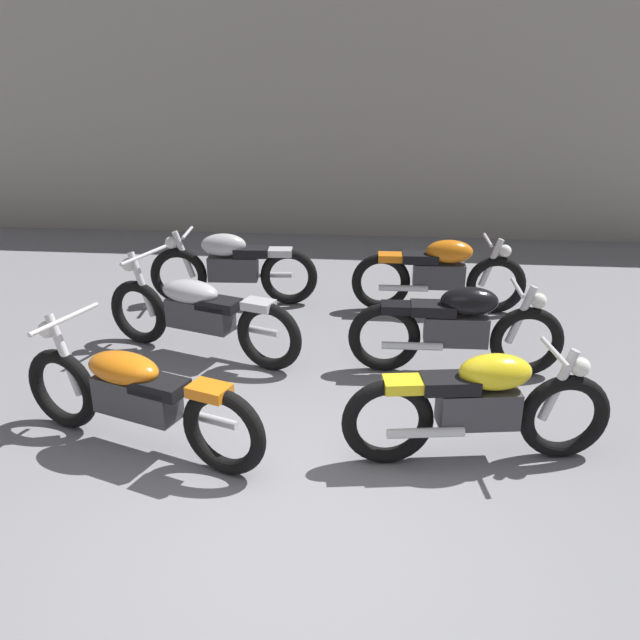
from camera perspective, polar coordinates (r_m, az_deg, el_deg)
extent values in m
plane|color=gray|center=(4.50, -2.70, -17.20)|extent=(60.00, 60.00, 0.00)
cube|color=#9E998E|center=(10.82, 2.62, 16.53)|extent=(12.50, 0.24, 3.60)
torus|color=black|center=(5.74, -20.85, -5.43)|extent=(0.67, 0.33, 0.67)
torus|color=black|center=(4.86, -8.10, -9.28)|extent=(0.67, 0.33, 0.67)
cylinder|color=silver|center=(5.55, -20.70, -2.77)|extent=(0.28, 0.16, 0.66)
cube|color=#38383D|center=(5.21, -15.14, -6.28)|extent=(0.70, 0.45, 0.28)
ellipsoid|color=orange|center=(5.18, -16.24, -3.88)|extent=(0.67, 0.51, 0.22)
cube|color=black|center=(5.02, -13.35, -5.44)|extent=(0.46, 0.36, 0.10)
cube|color=orange|center=(4.76, -9.31, -5.90)|extent=(0.33, 0.28, 0.08)
cylinder|color=silver|center=(5.39, -20.68, 0.10)|extent=(0.27, 0.65, 0.04)
sphere|color=white|center=(5.58, -21.97, -0.72)|extent=(0.14, 0.14, 0.14)
cylinder|color=silver|center=(5.08, -9.68, -8.12)|extent=(0.54, 0.25, 0.07)
torus|color=black|center=(7.11, -15.01, 0.63)|extent=(0.67, 0.32, 0.67)
torus|color=black|center=(6.31, -4.31, -1.40)|extent=(0.67, 0.32, 0.67)
cylinder|color=silver|center=(6.96, -14.75, 2.91)|extent=(0.28, 0.16, 0.66)
cube|color=#38383D|center=(6.64, -10.04, 0.48)|extent=(0.70, 0.44, 0.28)
ellipsoid|color=#B7B7BC|center=(6.62, -10.88, 2.38)|extent=(0.67, 0.50, 0.22)
cube|color=black|center=(6.48, -8.50, 1.33)|extent=(0.46, 0.36, 0.10)
cube|color=#B7B7BC|center=(6.25, -5.20, 1.28)|extent=(0.33, 0.28, 0.08)
cylinder|color=silver|center=(6.83, -14.60, 5.31)|extent=(0.26, 0.65, 0.04)
sphere|color=white|center=(6.99, -15.80, 4.53)|extent=(0.14, 0.14, 0.14)
cylinder|color=silver|center=(6.54, -5.70, -0.78)|extent=(0.54, 0.25, 0.07)
torus|color=black|center=(8.15, -11.80, 3.68)|extent=(0.68, 0.15, 0.67)
torus|color=black|center=(7.94, -2.63, 3.65)|extent=(0.68, 0.15, 0.67)
cylinder|color=silver|center=(8.05, -11.39, 5.43)|extent=(0.25, 0.08, 0.56)
cube|color=#38383D|center=(7.99, -7.31, 4.35)|extent=(0.58, 0.27, 0.28)
ellipsoid|color=#B7B7BC|center=(7.93, -8.13, 6.28)|extent=(0.53, 0.31, 0.26)
cube|color=black|center=(7.90, -5.80, 5.73)|extent=(0.41, 0.26, 0.10)
cube|color=#B7B7BC|center=(7.86, -3.40, 5.73)|extent=(0.29, 0.22, 0.08)
cylinder|color=silver|center=(7.97, -11.11, 7.23)|extent=(0.06, 0.48, 0.04)
sphere|color=white|center=(8.05, -12.44, 6.38)|extent=(0.14, 0.14, 0.14)
cylinder|color=silver|center=(8.09, -4.33, 3.82)|extent=(0.55, 0.10, 0.07)
torus|color=black|center=(5.30, 19.88, -7.65)|extent=(0.68, 0.21, 0.67)
torus|color=black|center=(4.94, 5.72, -8.53)|extent=(0.68, 0.21, 0.67)
cylinder|color=silver|center=(5.15, 19.43, -5.19)|extent=(0.25, 0.11, 0.56)
cube|color=#38383D|center=(5.03, 13.15, -7.15)|extent=(0.60, 0.32, 0.28)
ellipsoid|color=yellow|center=(4.93, 14.55, -4.24)|extent=(0.56, 0.35, 0.26)
cube|color=black|center=(4.88, 10.86, -5.24)|extent=(0.43, 0.30, 0.10)
cube|color=yellow|center=(4.82, 7.03, -5.40)|extent=(0.31, 0.24, 0.08)
cylinder|color=silver|center=(5.02, 19.17, -2.59)|extent=(0.11, 0.48, 0.04)
sphere|color=white|center=(5.14, 21.07, -3.71)|extent=(0.14, 0.14, 0.14)
cylinder|color=silver|center=(4.89, 8.88, -9.36)|extent=(0.55, 0.15, 0.07)
torus|color=black|center=(6.47, 17.01, -1.75)|extent=(0.67, 0.12, 0.67)
torus|color=black|center=(6.30, 5.43, -1.48)|extent=(0.67, 0.12, 0.67)
cylinder|color=silver|center=(6.36, 16.57, 0.41)|extent=(0.24, 0.08, 0.56)
cube|color=#38383D|center=(6.32, 11.36, -0.79)|extent=(0.58, 0.25, 0.28)
ellipsoid|color=black|center=(6.23, 12.46, 1.56)|extent=(0.53, 0.29, 0.26)
cube|color=black|center=(6.22, 9.49, 0.96)|extent=(0.40, 0.25, 0.10)
cube|color=black|center=(6.19, 6.45, 1.04)|extent=(0.28, 0.21, 0.08)
cylinder|color=silver|center=(6.26, 16.29, 2.64)|extent=(0.05, 0.48, 0.04)
sphere|color=white|center=(6.34, 17.94, 1.55)|extent=(0.14, 0.14, 0.14)
cylinder|color=silver|center=(6.20, 7.75, -2.18)|extent=(0.55, 0.08, 0.07)
torus|color=black|center=(7.92, 14.60, 2.88)|extent=(0.67, 0.12, 0.67)
torus|color=black|center=(7.78, 5.14, 3.19)|extent=(0.67, 0.12, 0.67)
cylinder|color=silver|center=(7.82, 14.20, 4.70)|extent=(0.24, 0.08, 0.56)
cube|color=#38383D|center=(7.79, 9.96, 3.74)|extent=(0.58, 0.25, 0.28)
ellipsoid|color=orange|center=(7.72, 10.84, 5.68)|extent=(0.53, 0.29, 0.26)
cube|color=black|center=(7.71, 8.43, 5.20)|extent=(0.41, 0.25, 0.10)
cube|color=orange|center=(7.69, 5.97, 5.28)|extent=(0.28, 0.21, 0.08)
cylinder|color=silver|center=(7.74, 13.94, 6.55)|extent=(0.05, 0.48, 0.04)
sphere|color=white|center=(7.81, 15.31, 5.63)|extent=(0.14, 0.14, 0.14)
cylinder|color=silver|center=(7.67, 7.02, 2.68)|extent=(0.55, 0.08, 0.07)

